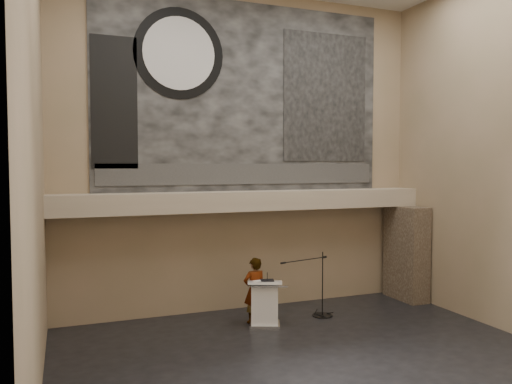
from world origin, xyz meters
name	(u,v)px	position (x,y,z in m)	size (l,w,h in m)	color
floor	(314,360)	(0.00, 0.00, 0.00)	(10.00, 10.00, 0.00)	black
wall_back	(245,152)	(0.00, 4.00, 4.25)	(10.00, 0.02, 8.50)	#867555
wall_front	(473,134)	(0.00, -4.00, 4.25)	(10.00, 0.02, 8.50)	#867555
wall_left	(34,142)	(-5.00, 0.00, 4.25)	(0.02, 8.00, 8.50)	#867555
wall_right	(508,149)	(5.00, 0.00, 4.25)	(0.02, 8.00, 8.50)	#867555
soffit	(251,201)	(0.00, 3.60, 2.95)	(10.00, 0.80, 0.50)	tan
sprinkler_left	(192,214)	(-1.60, 3.55, 2.67)	(0.04, 0.04, 0.06)	#B2893D
sprinkler_right	(316,209)	(1.90, 3.55, 2.67)	(0.04, 0.04, 0.06)	#B2893D
banner	(246,97)	(0.00, 3.97, 5.70)	(8.00, 0.05, 5.00)	black
banner_text_strip	(246,174)	(0.00, 3.93, 3.65)	(7.76, 0.02, 0.55)	#303030
banner_clock_rim	(179,54)	(-1.80, 3.93, 6.70)	(2.30, 2.30, 0.02)	black
banner_clock_face	(179,53)	(-1.80, 3.91, 6.70)	(1.84, 1.84, 0.02)	silver
banner_building_print	(326,98)	(2.40, 3.93, 5.80)	(2.60, 0.02, 3.60)	black
banner_brick_print	(114,103)	(-3.40, 3.93, 5.40)	(1.10, 0.02, 3.20)	black
stone_pier	(406,253)	(4.65, 3.15, 1.35)	(0.60, 1.40, 2.70)	#423528
lectern	(265,304)	(-0.12, 2.31, 0.55)	(0.96, 0.84, 1.14)	silver
binder	(267,281)	(-0.06, 2.28, 1.12)	(0.30, 0.24, 0.04)	black
papers	(259,282)	(-0.26, 2.32, 1.10)	(0.22, 0.30, 0.01)	white
speaker_person	(254,290)	(-0.25, 2.66, 0.81)	(0.59, 0.39, 1.62)	silver
mic_stand	(321,306)	(1.53, 2.54, 0.26)	(1.59, 0.60, 1.66)	black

